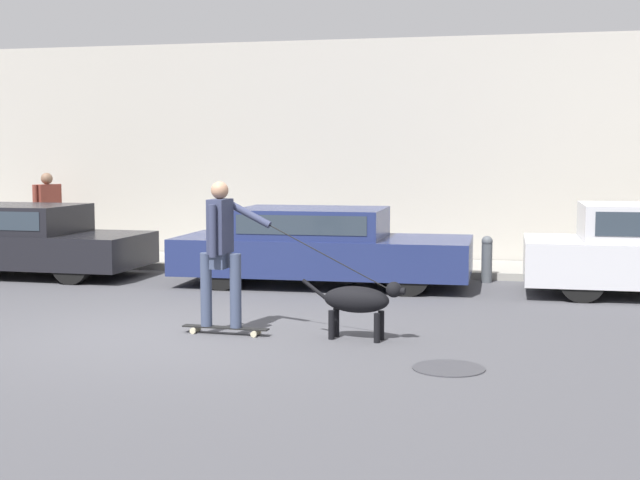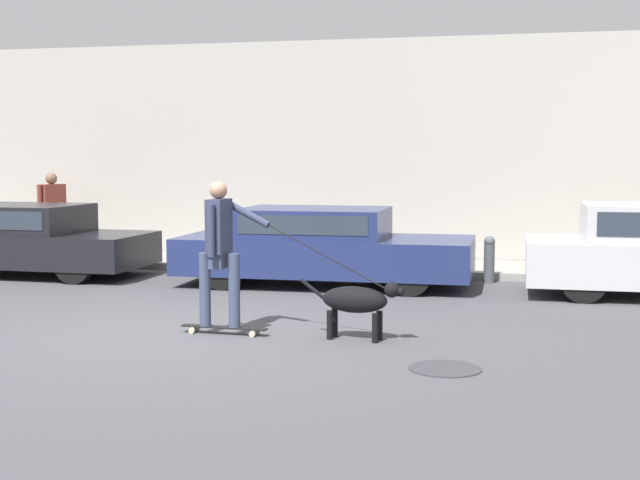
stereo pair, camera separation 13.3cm
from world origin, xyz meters
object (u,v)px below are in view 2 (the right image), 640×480
(skateboarder, at_px, (220,247))
(pedestrian_with_bag, at_px, (51,209))
(dog, at_px, (357,301))
(parked_car_1, at_px, (323,247))
(fire_hydrant, at_px, (489,258))
(parked_car_0, at_px, (29,241))

(skateboarder, distance_m, pedestrian_with_bag, 8.51)
(dog, relative_size, pedestrian_with_bag, 0.76)
(parked_car_1, xyz_separation_m, fire_hydrant, (2.53, 0.86, -0.20))
(parked_car_1, height_order, dog, parked_car_1)
(skateboarder, xyz_separation_m, fire_hydrant, (2.78, 4.84, -0.60))
(parked_car_1, relative_size, dog, 3.85)
(dog, bearing_deg, pedestrian_with_bag, 146.96)
(parked_car_1, relative_size, skateboarder, 1.87)
(skateboarder, distance_m, fire_hydrant, 5.61)
(skateboarder, height_order, fire_hydrant, skateboarder)
(dog, height_order, skateboarder, skateboarder)
(parked_car_0, height_order, pedestrian_with_bag, pedestrian_with_bag)
(pedestrian_with_bag, height_order, fire_hydrant, pedestrian_with_bag)
(dog, distance_m, fire_hydrant, 4.95)
(skateboarder, bearing_deg, parked_car_0, 143.22)
(dog, distance_m, pedestrian_with_bag, 9.63)
(parked_car_0, bearing_deg, parked_car_1, 1.13)
(dog, bearing_deg, parked_car_1, 115.81)
(parked_car_0, distance_m, dog, 7.55)
(parked_car_1, bearing_deg, dog, -72.62)
(parked_car_0, xyz_separation_m, fire_hydrant, (7.64, 0.86, -0.19))
(dog, xyz_separation_m, pedestrian_with_bag, (-7.33, 6.22, 0.54))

